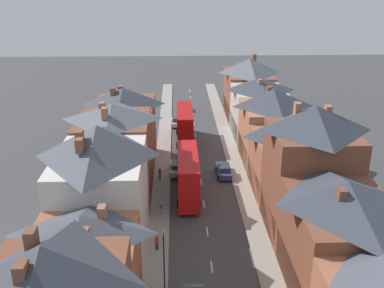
{
  "coord_description": "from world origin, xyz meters",
  "views": [
    {
      "loc": [
        -3.05,
        -16.45,
        25.36
      ],
      "look_at": [
        -0.93,
        43.13,
        2.53
      ],
      "focal_mm": 42.0,
      "sensor_mm": 36.0,
      "label": 1
    }
  ],
  "objects_px": {
    "car_near_silver": "(183,106)",
    "car_parked_right_b": "(177,168)",
    "pedestrian_far_right": "(160,173)",
    "car_mid_black": "(224,170)",
    "double_decker_bus_mid_street": "(188,174)",
    "car_mid_white": "(177,121)",
    "pedestrian_far_left": "(161,208)",
    "double_decker_bus_lead": "(185,125)",
    "street_lamp": "(164,259)",
    "pedestrian_mid_right": "(157,242)"
  },
  "relations": [
    {
      "from": "car_mid_black",
      "to": "street_lamp",
      "type": "height_order",
      "value": "street_lamp"
    },
    {
      "from": "car_mid_white",
      "to": "pedestrian_far_left",
      "type": "xyz_separation_m",
      "value": [
        -1.79,
        -31.47,
        0.23
      ]
    },
    {
      "from": "car_mid_white",
      "to": "car_parked_right_b",
      "type": "relative_size",
      "value": 0.87
    },
    {
      "from": "pedestrian_mid_right",
      "to": "pedestrian_far_right",
      "type": "distance_m",
      "value": 15.94
    },
    {
      "from": "double_decker_bus_mid_street",
      "to": "street_lamp",
      "type": "relative_size",
      "value": 1.96
    },
    {
      "from": "car_near_silver",
      "to": "street_lamp",
      "type": "distance_m",
      "value": 54.02
    },
    {
      "from": "double_decker_bus_mid_street",
      "to": "street_lamp",
      "type": "height_order",
      "value": "street_lamp"
    },
    {
      "from": "double_decker_bus_mid_street",
      "to": "car_mid_white",
      "type": "distance_m",
      "value": 26.69
    },
    {
      "from": "pedestrian_far_left",
      "to": "street_lamp",
      "type": "xyz_separation_m",
      "value": [
        0.64,
        -12.59,
        2.21
      ]
    },
    {
      "from": "pedestrian_far_right",
      "to": "car_mid_black",
      "type": "bearing_deg",
      "value": 7.44
    },
    {
      "from": "car_mid_white",
      "to": "pedestrian_far_left",
      "type": "height_order",
      "value": "pedestrian_far_left"
    },
    {
      "from": "street_lamp",
      "to": "car_mid_white",
      "type": "bearing_deg",
      "value": 88.51
    },
    {
      "from": "double_decker_bus_mid_street",
      "to": "car_near_silver",
      "type": "xyz_separation_m",
      "value": [
        0.01,
        36.43,
        -1.98
      ]
    },
    {
      "from": "double_decker_bus_lead",
      "to": "car_mid_white",
      "type": "relative_size",
      "value": 2.74
    },
    {
      "from": "pedestrian_far_right",
      "to": "street_lamp",
      "type": "distance_m",
      "value": 22.03
    },
    {
      "from": "car_near_silver",
      "to": "car_mid_white",
      "type": "relative_size",
      "value": 0.98
    },
    {
      "from": "double_decker_bus_lead",
      "to": "car_mid_black",
      "type": "height_order",
      "value": "double_decker_bus_lead"
    },
    {
      "from": "double_decker_bus_lead",
      "to": "pedestrian_mid_right",
      "type": "xyz_separation_m",
      "value": [
        -3.33,
        -30.25,
        -1.78
      ]
    },
    {
      "from": "car_parked_right_b",
      "to": "pedestrian_far_right",
      "type": "height_order",
      "value": "pedestrian_far_right"
    },
    {
      "from": "car_near_silver",
      "to": "car_parked_right_b",
      "type": "distance_m",
      "value": 29.96
    },
    {
      "from": "car_near_silver",
      "to": "street_lamp",
      "type": "xyz_separation_m",
      "value": [
        -2.45,
        -53.91,
        2.41
      ]
    },
    {
      "from": "pedestrian_far_left",
      "to": "street_lamp",
      "type": "bearing_deg",
      "value": -87.1
    },
    {
      "from": "double_decker_bus_lead",
      "to": "pedestrian_mid_right",
      "type": "height_order",
      "value": "double_decker_bus_lead"
    },
    {
      "from": "double_decker_bus_lead",
      "to": "car_parked_right_b",
      "type": "bearing_deg",
      "value": -96.03
    },
    {
      "from": "double_decker_bus_lead",
      "to": "pedestrian_far_right",
      "type": "distance_m",
      "value": 14.85
    },
    {
      "from": "car_parked_right_b",
      "to": "pedestrian_mid_right",
      "type": "relative_size",
      "value": 2.8
    },
    {
      "from": "car_parked_right_b",
      "to": "pedestrian_far_right",
      "type": "relative_size",
      "value": 2.8
    },
    {
      "from": "car_mid_black",
      "to": "street_lamp",
      "type": "xyz_separation_m",
      "value": [
        -7.35,
        -22.99,
        2.43
      ]
    },
    {
      "from": "car_mid_white",
      "to": "double_decker_bus_lead",
      "type": "bearing_deg",
      "value": -80.68
    },
    {
      "from": "car_parked_right_b",
      "to": "pedestrian_mid_right",
      "type": "bearing_deg",
      "value": -96.44
    },
    {
      "from": "street_lamp",
      "to": "double_decker_bus_mid_street",
      "type": "bearing_deg",
      "value": 82.05
    },
    {
      "from": "double_decker_bus_lead",
      "to": "car_mid_white",
      "type": "distance_m",
      "value": 8.22
    },
    {
      "from": "car_mid_white",
      "to": "pedestrian_far_left",
      "type": "relative_size",
      "value": 2.45
    },
    {
      "from": "car_mid_white",
      "to": "pedestrian_far_left",
      "type": "distance_m",
      "value": 31.53
    },
    {
      "from": "car_mid_black",
      "to": "car_mid_white",
      "type": "xyz_separation_m",
      "value": [
        -6.2,
        21.08,
        -0.01
      ]
    },
    {
      "from": "double_decker_bus_mid_street",
      "to": "pedestrian_far_right",
      "type": "height_order",
      "value": "double_decker_bus_mid_street"
    },
    {
      "from": "car_near_silver",
      "to": "car_parked_right_b",
      "type": "height_order",
      "value": "car_near_silver"
    },
    {
      "from": "pedestrian_far_right",
      "to": "street_lamp",
      "type": "relative_size",
      "value": 0.29
    },
    {
      "from": "car_mid_white",
      "to": "pedestrian_far_right",
      "type": "distance_m",
      "value": 22.3
    },
    {
      "from": "pedestrian_mid_right",
      "to": "pedestrian_far_right",
      "type": "xyz_separation_m",
      "value": [
        -0.21,
        15.94,
        0.0
      ]
    },
    {
      "from": "car_mid_black",
      "to": "car_mid_white",
      "type": "height_order",
      "value": "car_mid_black"
    },
    {
      "from": "car_near_silver",
      "to": "car_mid_black",
      "type": "bearing_deg",
      "value": -81.0
    },
    {
      "from": "car_near_silver",
      "to": "street_lamp",
      "type": "height_order",
      "value": "street_lamp"
    },
    {
      "from": "pedestrian_mid_right",
      "to": "street_lamp",
      "type": "xyz_separation_m",
      "value": [
        0.89,
        -5.95,
        2.21
      ]
    },
    {
      "from": "double_decker_bus_mid_street",
      "to": "car_mid_black",
      "type": "bearing_deg",
      "value": 48.28
    },
    {
      "from": "double_decker_bus_mid_street",
      "to": "double_decker_bus_lead",
      "type": "bearing_deg",
      "value": 90.0
    },
    {
      "from": "car_mid_black",
      "to": "pedestrian_mid_right",
      "type": "height_order",
      "value": "pedestrian_mid_right"
    },
    {
      "from": "car_mid_black",
      "to": "street_lamp",
      "type": "relative_size",
      "value": 0.83
    },
    {
      "from": "double_decker_bus_mid_street",
      "to": "pedestrian_far_right",
      "type": "xyz_separation_m",
      "value": [
        -3.54,
        4.4,
        -1.78
      ]
    },
    {
      "from": "car_mid_black",
      "to": "car_parked_right_b",
      "type": "bearing_deg",
      "value": 170.91
    }
  ]
}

